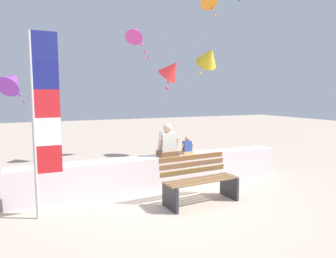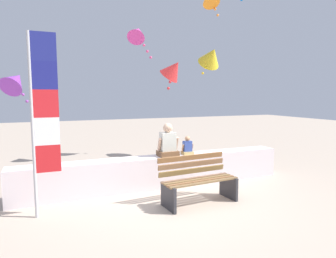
# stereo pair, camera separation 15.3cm
# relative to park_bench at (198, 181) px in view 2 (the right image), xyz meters

# --- Properties ---
(ground_plane) EXTENTS (40.00, 40.00, 0.00)m
(ground_plane) POSITION_rel_park_bench_xyz_m (-0.35, 0.36, -0.41)
(ground_plane) COLOR #BCA893
(seawall_ledge) EXTENTS (6.11, 0.49, 0.70)m
(seawall_ledge) POSITION_rel_park_bench_xyz_m (-0.35, 1.17, -0.06)
(seawall_ledge) COLOR silver
(seawall_ledge) RESTS_ON ground
(park_bench) EXTENTS (1.51, 0.71, 0.88)m
(park_bench) POSITION_rel_park_bench_xyz_m (0.00, 0.00, 0.00)
(park_bench) COLOR olive
(park_bench) RESTS_ON ground
(person_adult) EXTENTS (0.48, 0.35, 0.73)m
(person_adult) POSITION_rel_park_bench_xyz_m (-0.15, 1.13, 0.58)
(person_adult) COLOR brown
(person_adult) RESTS_ON seawall_ledge
(person_child) EXTENTS (0.28, 0.20, 0.42)m
(person_child) POSITION_rel_park_bench_xyz_m (0.34, 1.13, 0.46)
(person_child) COLOR tan
(person_child) RESTS_ON seawall_ledge
(flag_banner) EXTENTS (0.44, 0.05, 3.06)m
(flag_banner) POSITION_rel_park_bench_xyz_m (-2.70, 0.41, 1.37)
(flag_banner) COLOR #B7B7BC
(flag_banner) RESTS_ON ground
(kite_purple) EXTENTS (0.92, 1.01, 0.99)m
(kite_purple) POSITION_rel_park_bench_xyz_m (-3.32, 4.11, 2.02)
(kite_purple) COLOR purple
(kite_yellow) EXTENTS (0.74, 0.92, 1.03)m
(kite_yellow) POSITION_rel_park_bench_xyz_m (2.37, 3.52, 2.88)
(kite_yellow) COLOR yellow
(kite_magenta) EXTENTS (0.81, 0.88, 1.12)m
(kite_magenta) POSITION_rel_park_bench_xyz_m (0.01, 3.82, 3.47)
(kite_magenta) COLOR #DB3D9E
(kite_red) EXTENTS (0.96, 0.98, 0.96)m
(kite_red) POSITION_rel_park_bench_xyz_m (0.79, 2.95, 2.37)
(kite_red) COLOR red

